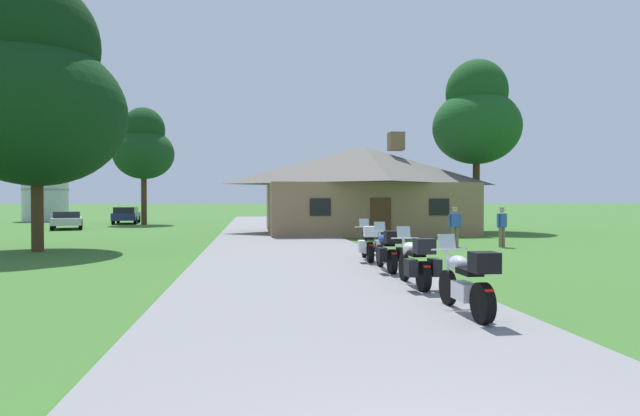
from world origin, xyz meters
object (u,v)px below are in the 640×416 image
Objects in this scene: tree_left_near at (36,92)px; parked_silver_sedan_far_left at (67,220)px; motorcycle_blue_third_in_row at (388,251)px; metal_silo_distant at (45,184)px; motorcycle_black_farthest_in_row at (368,243)px; bystander_blue_shirt_beside_signpost at (455,225)px; tree_right_of_lodge at (477,117)px; tree_left_far at (144,147)px; motorcycle_white_second_in_row at (417,263)px; parked_navy_suv_far_left at (126,214)px; bystander_blue_shirt_near_lodge at (502,225)px; motorcycle_silver_nearest_to_camera at (468,282)px.

tree_left_near is 2.31× the size of parked_silver_sedan_far_left.
motorcycle_blue_third_in_row is 44.54m from metal_silo_distant.
bystander_blue_shirt_beside_signpost is at bearing 49.09° from motorcycle_black_farthest_in_row.
tree_right_of_lodge is at bearing -118.25° from bystander_blue_shirt_beside_signpost.
tree_right_of_lodge reaches higher than motorcycle_black_farthest_in_row.
tree_left_far is at bearing 39.60° from parked_silver_sedan_far_left.
bystander_blue_shirt_beside_signpost is 0.24× the size of metal_silo_distant.
motorcycle_white_second_in_row is 36.77m from parked_navy_suv_far_left.
motorcycle_black_farthest_in_row is at bearing -168.66° from bystander_blue_shirt_near_lodge.
tree_left_far is at bearing 109.53° from motorcycle_silver_nearest_to_camera.
metal_silo_distant reaches higher than bystander_blue_shirt_beside_signpost.
metal_silo_distant is at bearing 148.80° from tree_right_of_lodge.
bystander_blue_shirt_beside_signpost is 28.65m from tree_left_far.
bystander_blue_shirt_beside_signpost is at bearing -48.07° from metal_silo_distant.
tree_right_of_lodge reaches higher than bystander_blue_shirt_beside_signpost.
metal_silo_distant is 1.46× the size of parked_navy_suv_far_left.
bystander_blue_shirt_near_lodge reaches higher than parked_navy_suv_far_left.
bystander_blue_shirt_near_lodge is at bearing -55.87° from parked_navy_suv_far_left.
metal_silo_distant is 11.43m from parked_navy_suv_far_left.
bystander_blue_shirt_beside_signpost is 13.64m from tree_right_of_lodge.
tree_right_of_lodge is at bearing 63.07° from motorcycle_white_second_in_row.
tree_right_of_lodge reaches higher than motorcycle_blue_third_in_row.
motorcycle_blue_third_in_row is 9.69m from bystander_blue_shirt_near_lodge.
parked_silver_sedan_far_left is at bearing 121.94° from bystander_blue_shirt_near_lodge.
bystander_blue_shirt_near_lodge reaches higher than motorcycle_blue_third_in_row.
parked_navy_suv_far_left reaches higher than motorcycle_silver_nearest_to_camera.
tree_left_near is 1.51× the size of metal_silo_distant.
motorcycle_silver_nearest_to_camera is at bearing -62.09° from metal_silo_distant.
tree_right_of_lodge reaches higher than motorcycle_white_second_in_row.
metal_silo_distant is at bearing 122.87° from motorcycle_blue_third_in_row.
motorcycle_silver_nearest_to_camera is 0.30× the size of metal_silo_distant.
motorcycle_silver_nearest_to_camera is 13.30m from bystander_blue_shirt_beside_signpost.
motorcycle_blue_third_in_row is 0.30× the size of metal_silo_distant.
parked_navy_suv_far_left reaches higher than motorcycle_blue_third_in_row.
bystander_blue_shirt_beside_signpost is at bearing 68.73° from motorcycle_silver_nearest_to_camera.
tree_left_far is at bearing 91.17° from tree_left_near.
tree_left_near is 17.44m from parked_silver_sedan_far_left.
bystander_blue_shirt_beside_signpost is 0.15× the size of tree_right_of_lodge.
motorcycle_blue_third_in_row is at bearing -58.80° from metal_silo_distant.
motorcycle_white_second_in_row is 1.24× the size of bystander_blue_shirt_near_lodge.
motorcycle_silver_nearest_to_camera is 26.20m from tree_right_of_lodge.
motorcycle_white_second_in_row is 16.52m from tree_left_near.
parked_navy_suv_far_left is (-14.05, 36.70, 0.16)m from motorcycle_silver_nearest_to_camera.
parked_navy_suv_far_left is (-24.68, 13.70, -6.50)m from tree_right_of_lodge.
motorcycle_silver_nearest_to_camera is 0.46× the size of parked_silver_sedan_far_left.
tree_left_far is at bearing -53.24° from parked_navy_suv_far_left.
tree_left_near reaches higher than motorcycle_black_farthest_in_row.
bystander_blue_shirt_near_lodge is 30.00m from tree_left_far.
bystander_blue_shirt_beside_signpost is 30.81m from parked_navy_suv_far_left.
motorcycle_silver_nearest_to_camera is at bearing 68.86° from bystander_blue_shirt_beside_signpost.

